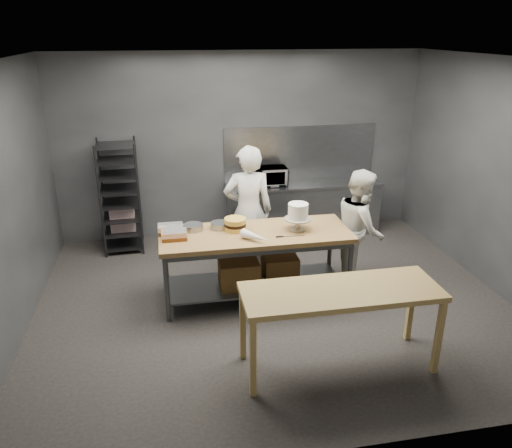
{
  "coord_description": "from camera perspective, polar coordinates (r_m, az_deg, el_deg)",
  "views": [
    {
      "loc": [
        -1.27,
        -5.52,
        3.32
      ],
      "look_at": [
        -0.2,
        0.13,
        1.05
      ],
      "focal_mm": 35.0,
      "sensor_mm": 36.0,
      "label": 1
    }
  ],
  "objects": [
    {
      "name": "offset_spatula",
      "position": [
        6.15,
        3.5,
        -1.42
      ],
      "size": [
        0.36,
        0.02,
        0.02
      ],
      "color": "slate",
      "rests_on": "work_table"
    },
    {
      "name": "pastry_clamshells",
      "position": [
        6.23,
        -9.54,
        -0.89
      ],
      "size": [
        0.35,
        0.41,
        0.11
      ],
      "color": "#924C1D",
      "rests_on": "work_table"
    },
    {
      "name": "splashback_panel",
      "position": [
        8.55,
        5.07,
        8.14
      ],
      "size": [
        2.6,
        0.02,
        0.9
      ],
      "primitive_type": "cube",
      "color": "slate",
      "rests_on": "back_counter"
    },
    {
      "name": "chef_right",
      "position": [
        6.82,
        11.78,
        -0.52
      ],
      "size": [
        0.78,
        0.91,
        1.62
      ],
      "primitive_type": "imported",
      "rotation": [
        0.0,
        0.0,
        1.33
      ],
      "color": "white",
      "rests_on": "ground"
    },
    {
      "name": "back_counter",
      "position": [
        8.53,
        5.41,
        1.79
      ],
      "size": [
        2.6,
        0.6,
        0.9
      ],
      "color": "slate",
      "rests_on": "ground"
    },
    {
      "name": "back_wall",
      "position": [
        8.33,
        -1.67,
        8.91
      ],
      "size": [
        6.0,
        0.04,
        3.0
      ],
      "primitive_type": "cube",
      "color": "#4C4F54",
      "rests_on": "ground"
    },
    {
      "name": "work_table",
      "position": [
        6.42,
        -0.02,
        -3.78
      ],
      "size": [
        2.4,
        0.9,
        0.92
      ],
      "color": "brown",
      "rests_on": "ground"
    },
    {
      "name": "ground",
      "position": [
        6.57,
        1.97,
        -8.83
      ],
      "size": [
        6.0,
        6.0,
        0.0
      ],
      "primitive_type": "plane",
      "color": "black",
      "rests_on": "ground"
    },
    {
      "name": "chef_behind",
      "position": [
        6.95,
        -0.88,
        1.46
      ],
      "size": [
        0.71,
        0.49,
        1.87
      ],
      "primitive_type": "imported",
      "rotation": [
        0.0,
        0.0,
        3.08
      ],
      "color": "silver",
      "rests_on": "ground"
    },
    {
      "name": "speed_rack",
      "position": [
        8.05,
        -15.24,
        2.93
      ],
      "size": [
        0.63,
        0.67,
        1.75
      ],
      "color": "black",
      "rests_on": "ground"
    },
    {
      "name": "piping_bag",
      "position": [
        5.98,
        -0.09,
        -1.48
      ],
      "size": [
        0.34,
        0.36,
        0.12
      ],
      "primitive_type": "cone",
      "rotation": [
        1.57,
        0.0,
        0.73
      ],
      "color": "white",
      "rests_on": "work_table"
    },
    {
      "name": "microwave",
      "position": [
        8.21,
        1.6,
        5.48
      ],
      "size": [
        0.54,
        0.37,
        0.3
      ],
      "primitive_type": "imported",
      "color": "black",
      "rests_on": "back_counter"
    },
    {
      "name": "cake_pans",
      "position": [
        6.35,
        -7.12,
        -0.46
      ],
      "size": [
        0.84,
        0.34,
        0.07
      ],
      "color": "gray",
      "rests_on": "work_table"
    },
    {
      "name": "near_counter",
      "position": [
        5.1,
        9.67,
        -8.22
      ],
      "size": [
        2.0,
        0.7,
        0.9
      ],
      "color": "olive",
      "rests_on": "ground"
    },
    {
      "name": "frosted_cake_stand",
      "position": [
        6.29,
        4.83,
        1.22
      ],
      "size": [
        0.34,
        0.34,
        0.35
      ],
      "color": "#AAA288",
      "rests_on": "work_table"
    },
    {
      "name": "layer_cake",
      "position": [
        6.31,
        -2.39,
        -0.03
      ],
      "size": [
        0.27,
        0.27,
        0.16
      ],
      "color": "gold",
      "rests_on": "work_table"
    }
  ]
}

